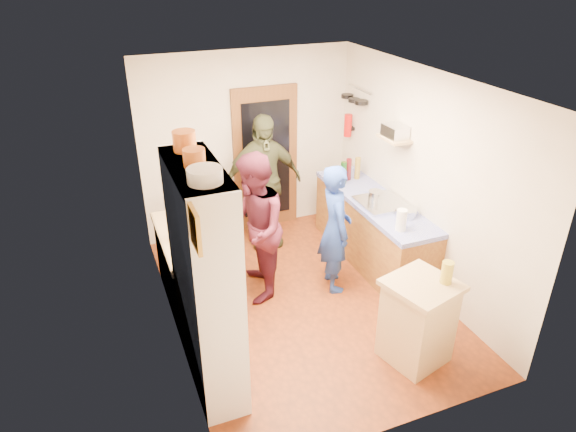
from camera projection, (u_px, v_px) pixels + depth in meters
floor at (303, 300)px, 6.14m from camera, size 3.00×4.00×0.02m
ceiling at (306, 79)px, 4.94m from camera, size 3.00×4.00×0.02m
wall_back at (248, 144)px, 7.20m from camera, size 3.00×0.02×2.60m
wall_front at (410, 308)px, 3.88m from camera, size 3.00×0.02×2.60m
wall_left at (164, 226)px, 5.04m from camera, size 0.02×4.00×2.60m
wall_right at (422, 181)px, 6.04m from camera, size 0.02×4.00×2.60m
door_frame at (266, 159)px, 7.36m from camera, size 0.95×0.06×2.10m
door_glass at (266, 160)px, 7.33m from camera, size 0.70×0.02×1.70m
hutch_body at (205, 282)px, 4.54m from camera, size 0.40×1.20×2.20m
hutch_top_shelf at (195, 168)px, 4.05m from camera, size 0.40×1.14×0.04m
plate_stack at (205, 175)px, 3.73m from camera, size 0.26×0.26×0.11m
orange_pot_a at (194, 158)px, 4.01m from camera, size 0.18×0.18×0.14m
orange_pot_b at (184, 141)px, 4.31m from camera, size 0.20×0.20×0.17m
left_counter_base at (192, 271)px, 5.92m from camera, size 0.60×1.40×0.85m
left_counter_top at (189, 237)px, 5.71m from camera, size 0.64×1.44×0.05m
toaster at (202, 247)px, 5.29m from camera, size 0.28×0.23×0.18m
kettle at (185, 232)px, 5.57m from camera, size 0.20×0.20×0.19m
orange_bowl at (191, 222)px, 5.88m from camera, size 0.25×0.25×0.09m
chopping_board at (181, 215)px, 6.11m from camera, size 0.35×0.30×0.02m
right_counter_base at (372, 232)px, 6.75m from camera, size 0.60×2.20×0.84m
right_counter_top at (375, 201)px, 6.54m from camera, size 0.62×2.22×0.06m
hob at (382, 203)px, 6.38m from camera, size 0.55×0.58×0.04m
pot_on_hob at (376, 195)px, 6.39m from camera, size 0.18×0.18×0.12m
bottle_a at (343, 173)px, 6.90m from camera, size 0.09×0.09×0.31m
bottle_b at (349, 169)px, 7.03m from camera, size 0.09×0.09×0.30m
bottle_c at (357, 168)px, 7.06m from camera, size 0.10×0.10×0.31m
paper_towel at (401, 220)px, 5.74m from camera, size 0.13×0.13×0.25m
mixing_bowl at (406, 212)px, 6.09m from camera, size 0.30×0.30×0.10m
island_base at (417, 323)px, 5.07m from camera, size 0.68×0.68×0.86m
island_top at (423, 285)px, 4.87m from camera, size 0.76×0.76×0.05m
cutting_board at (415, 284)px, 4.87m from camera, size 0.41×0.36×0.02m
oil_jar at (447, 272)px, 4.81m from camera, size 0.14×0.14×0.22m
pan_rail at (359, 89)px, 6.94m from camera, size 0.02×0.65×0.02m
pan_hang_a at (361, 102)px, 6.83m from camera, size 0.18×0.18×0.05m
pan_hang_b at (354, 100)px, 7.01m from camera, size 0.16×0.16×0.05m
pan_hang_c at (347, 96)px, 7.17m from camera, size 0.17×0.17×0.05m
wall_shelf at (394, 139)px, 6.18m from camera, size 0.26×0.42×0.03m
radio at (395, 131)px, 6.14m from camera, size 0.23×0.31×0.15m
ext_bracket at (351, 128)px, 7.36m from camera, size 0.06×0.10×0.04m
fire_extinguisher at (348, 125)px, 7.32m from camera, size 0.11×0.11×0.32m
picture_frame at (195, 229)px, 3.43m from camera, size 0.03×0.25×0.30m
person_hob at (338, 229)px, 6.03m from camera, size 0.48×0.64×1.59m
person_left at (257, 227)px, 5.89m from camera, size 0.86×1.00×1.79m
person_back at (264, 182)px, 6.90m from camera, size 1.11×0.47×1.88m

